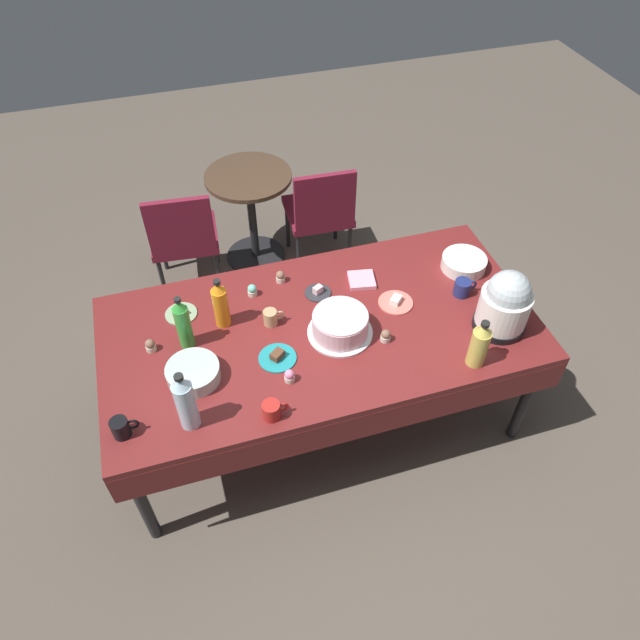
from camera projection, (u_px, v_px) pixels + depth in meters
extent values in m
plane|color=brown|center=(320.00, 412.00, 3.53)|extent=(9.00, 9.00, 0.00)
cube|color=maroon|center=(320.00, 329.00, 3.01)|extent=(2.20, 1.10, 0.04)
cylinder|color=black|center=(141.00, 501.00, 2.76)|extent=(0.06, 0.06, 0.71)
cylinder|color=black|center=(526.00, 397.00, 3.17)|extent=(0.06, 0.06, 0.71)
cylinder|color=black|center=(126.00, 354.00, 3.38)|extent=(0.06, 0.06, 0.71)
cylinder|color=black|center=(450.00, 283.00, 3.79)|extent=(0.06, 0.06, 0.71)
cube|color=maroon|center=(354.00, 428.00, 2.73)|extent=(2.20, 0.01, 0.18)
cube|color=maroon|center=(293.00, 277.00, 3.44)|extent=(2.20, 0.01, 0.18)
cylinder|color=silver|center=(340.00, 332.00, 2.96)|extent=(0.33, 0.33, 0.01)
cylinder|color=beige|center=(340.00, 324.00, 2.91)|extent=(0.28, 0.28, 0.11)
cylinder|color=silver|center=(341.00, 316.00, 2.87)|extent=(0.27, 0.27, 0.01)
cylinder|color=black|center=(499.00, 324.00, 2.98)|extent=(0.26, 0.26, 0.04)
cylinder|color=white|center=(504.00, 308.00, 2.90)|extent=(0.25, 0.25, 0.19)
sphere|color=#B2BCC1|center=(509.00, 292.00, 2.82)|extent=(0.21, 0.21, 0.21)
cylinder|color=#B2C6BC|center=(193.00, 373.00, 2.74)|extent=(0.25, 0.25, 0.08)
cylinder|color=silver|center=(464.00, 263.00, 3.28)|extent=(0.25, 0.25, 0.07)
cylinder|color=#8CA87F|center=(181.00, 314.00, 3.05)|extent=(0.16, 0.16, 0.01)
cube|color=brown|center=(180.00, 311.00, 3.03)|extent=(0.06, 0.07, 0.03)
cylinder|color=teal|center=(278.00, 358.00, 2.84)|extent=(0.18, 0.18, 0.01)
cube|color=brown|center=(277.00, 355.00, 2.83)|extent=(0.08, 0.08, 0.04)
cylinder|color=#E07266|center=(396.00, 303.00, 3.11)|extent=(0.18, 0.18, 0.01)
cube|color=white|center=(396.00, 300.00, 3.09)|extent=(0.08, 0.08, 0.03)
cylinder|color=#2D2D33|center=(318.00, 293.00, 3.16)|extent=(0.14, 0.14, 0.01)
cube|color=beige|center=(318.00, 290.00, 3.14)|extent=(0.06, 0.05, 0.04)
cylinder|color=beige|center=(385.00, 338.00, 2.92)|extent=(0.05, 0.05, 0.03)
sphere|color=brown|center=(386.00, 334.00, 2.90)|extent=(0.05, 0.05, 0.05)
cylinder|color=beige|center=(151.00, 348.00, 2.87)|extent=(0.05, 0.05, 0.03)
sphere|color=brown|center=(150.00, 344.00, 2.85)|extent=(0.05, 0.05, 0.05)
cylinder|color=beige|center=(290.00, 378.00, 2.74)|extent=(0.05, 0.05, 0.03)
sphere|color=pink|center=(289.00, 374.00, 2.72)|extent=(0.05, 0.05, 0.05)
cylinder|color=beige|center=(253.00, 293.00, 3.14)|extent=(0.05, 0.05, 0.03)
sphere|color=#6BC6B2|center=(252.00, 289.00, 3.12)|extent=(0.05, 0.05, 0.05)
cylinder|color=beige|center=(281.00, 279.00, 3.22)|extent=(0.05, 0.05, 0.03)
sphere|color=brown|center=(280.00, 275.00, 3.19)|extent=(0.05, 0.05, 0.05)
cylinder|color=silver|center=(186.00, 405.00, 2.50)|extent=(0.09, 0.09, 0.27)
cone|color=silver|center=(180.00, 382.00, 2.38)|extent=(0.08, 0.08, 0.05)
cylinder|color=black|center=(179.00, 377.00, 2.36)|extent=(0.04, 0.04, 0.02)
cylinder|color=orange|center=(221.00, 307.00, 2.93)|extent=(0.08, 0.08, 0.22)
cone|color=orange|center=(218.00, 287.00, 2.83)|extent=(0.07, 0.07, 0.05)
cylinder|color=black|center=(217.00, 282.00, 2.80)|extent=(0.04, 0.04, 0.02)
cylinder|color=gold|center=(478.00, 348.00, 2.76)|extent=(0.09, 0.09, 0.21)
cone|color=gold|center=(484.00, 329.00, 2.66)|extent=(0.08, 0.08, 0.05)
cylinder|color=black|center=(485.00, 324.00, 2.64)|extent=(0.04, 0.04, 0.02)
cylinder|color=green|center=(184.00, 327.00, 2.82)|extent=(0.07, 0.07, 0.24)
cone|color=green|center=(179.00, 305.00, 2.72)|extent=(0.07, 0.07, 0.05)
cylinder|color=black|center=(177.00, 300.00, 2.69)|extent=(0.03, 0.03, 0.02)
cylinder|color=#B2231E|center=(271.00, 410.00, 2.59)|extent=(0.08, 0.08, 0.08)
torus|color=#B2231E|center=(283.00, 407.00, 2.60)|extent=(0.05, 0.01, 0.05)
cylinder|color=tan|center=(270.00, 318.00, 2.98)|extent=(0.07, 0.07, 0.08)
torus|color=tan|center=(279.00, 315.00, 2.98)|extent=(0.05, 0.01, 0.05)
cylinder|color=black|center=(120.00, 428.00, 2.52)|extent=(0.08, 0.08, 0.09)
torus|color=black|center=(132.00, 424.00, 2.53)|extent=(0.06, 0.01, 0.06)
cylinder|color=navy|center=(462.00, 288.00, 3.12)|extent=(0.09, 0.09, 0.09)
torus|color=navy|center=(472.00, 285.00, 3.13)|extent=(0.06, 0.01, 0.06)
cube|color=pink|center=(362.00, 280.00, 3.21)|extent=(0.16, 0.16, 0.02)
cube|color=maroon|center=(185.00, 236.00, 4.02)|extent=(0.48, 0.48, 0.05)
cube|color=maroon|center=(180.00, 227.00, 3.72)|extent=(0.42, 0.08, 0.40)
cylinder|color=black|center=(214.00, 241.00, 4.34)|extent=(0.03, 0.03, 0.40)
cylinder|color=black|center=(162.00, 248.00, 4.28)|extent=(0.03, 0.03, 0.40)
cylinder|color=black|center=(219.00, 275.00, 4.08)|extent=(0.03, 0.03, 0.40)
cylinder|color=black|center=(163.00, 282.00, 4.03)|extent=(0.03, 0.03, 0.40)
cube|color=maroon|center=(318.00, 211.00, 4.21)|extent=(0.46, 0.46, 0.05)
cube|color=maroon|center=(325.00, 201.00, 3.91)|extent=(0.42, 0.06, 0.40)
cylinder|color=black|center=(336.00, 218.00, 4.53)|extent=(0.03, 0.03, 0.40)
cylinder|color=black|center=(287.00, 225.00, 4.47)|extent=(0.03, 0.03, 0.40)
cylinder|color=black|center=(350.00, 248.00, 4.28)|extent=(0.03, 0.03, 0.40)
cylinder|color=black|center=(299.00, 257.00, 4.21)|extent=(0.03, 0.03, 0.40)
cylinder|color=#473323|center=(248.00, 177.00, 4.01)|extent=(0.60, 0.60, 0.03)
cylinder|color=black|center=(252.00, 218.00, 4.27)|extent=(0.06, 0.06, 0.67)
cylinder|color=black|center=(256.00, 255.00, 4.52)|extent=(0.44, 0.44, 0.02)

